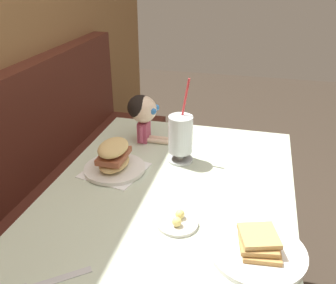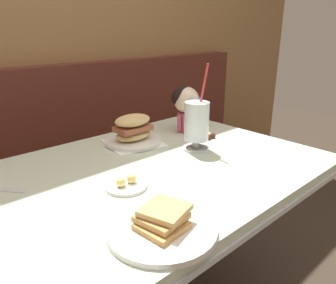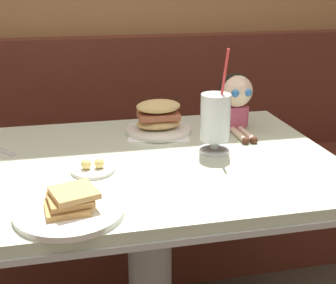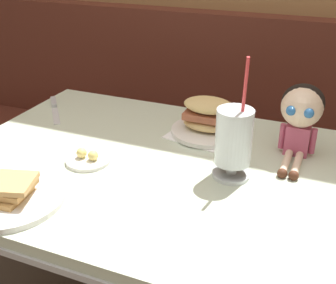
% 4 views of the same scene
% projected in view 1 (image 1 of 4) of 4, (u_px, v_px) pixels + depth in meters
% --- Properties ---
extents(booth_bench, '(2.60, 0.48, 1.00)m').
position_uv_depth(booth_bench, '(23.00, 253.00, 1.56)').
color(booth_bench, '#512319').
rests_on(booth_bench, ground).
extents(diner_table, '(1.11, 0.81, 0.74)m').
position_uv_depth(diner_table, '(170.00, 237.00, 1.32)').
color(diner_table, beige).
rests_on(diner_table, ground).
extents(toast_plate, '(0.25, 0.25, 0.06)m').
position_uv_depth(toast_plate, '(258.00, 249.00, 0.97)').
color(toast_plate, white).
rests_on(toast_plate, diner_table).
extents(milkshake_glass, '(0.10, 0.10, 0.32)m').
position_uv_depth(milkshake_glass, '(181.00, 137.00, 1.37)').
color(milkshake_glass, silver).
rests_on(milkshake_glass, diner_table).
extents(sandwich_plate, '(0.23, 0.23, 0.12)m').
position_uv_depth(sandwich_plate, '(114.00, 159.00, 1.33)').
color(sandwich_plate, white).
rests_on(sandwich_plate, diner_table).
extents(butter_saucer, '(0.12, 0.12, 0.04)m').
position_uv_depth(butter_saucer, '(178.00, 222.00, 1.07)').
color(butter_saucer, white).
rests_on(butter_saucer, diner_table).
extents(seated_doll, '(0.11, 0.22, 0.20)m').
position_uv_depth(seated_doll, '(143.00, 112.00, 1.52)').
color(seated_doll, '#B74C6B').
rests_on(seated_doll, diner_table).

